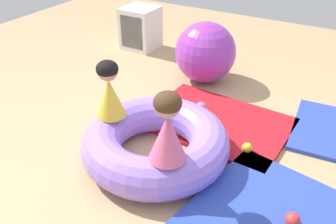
# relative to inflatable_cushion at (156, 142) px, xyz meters

# --- Properties ---
(ground_plane) EXTENTS (8.00, 8.00, 0.00)m
(ground_plane) POSITION_rel_inflatable_cushion_xyz_m (-0.02, 0.10, -0.16)
(ground_plane) COLOR tan
(gym_mat_near_left) EXTENTS (1.36, 1.01, 0.04)m
(gym_mat_near_left) POSITION_rel_inflatable_cushion_xyz_m (0.23, 0.72, -0.14)
(gym_mat_near_left) COLOR #B21923
(gym_mat_near_left) RESTS_ON ground
(inflatable_cushion) EXTENTS (1.20, 1.20, 0.32)m
(inflatable_cushion) POSITION_rel_inflatable_cushion_xyz_m (0.00, 0.00, 0.00)
(inflatable_cushion) COLOR #9975EA
(inflatable_cushion) RESTS_ON ground
(child_in_yellow) EXTENTS (0.34, 0.34, 0.48)m
(child_in_yellow) POSITION_rel_inflatable_cushion_xyz_m (-0.40, -0.04, 0.40)
(child_in_yellow) COLOR yellow
(child_in_yellow) RESTS_ON inflatable_cushion
(child_in_pink) EXTENTS (0.37, 0.37, 0.51)m
(child_in_pink) POSITION_rel_inflatable_cushion_xyz_m (0.28, -0.29, 0.41)
(child_in_pink) COLOR #E5608E
(child_in_pink) RESTS_ON inflatable_cushion
(play_ball_pink) EXTENTS (0.11, 0.11, 0.11)m
(play_ball_pink) POSITION_rel_inflatable_cushion_xyz_m (0.03, 0.79, -0.07)
(play_ball_pink) COLOR pink
(play_ball_pink) RESTS_ON gym_mat_near_left
(play_ball_orange) EXTENTS (0.07, 0.07, 0.07)m
(play_ball_orange) POSITION_rel_inflatable_cushion_xyz_m (0.21, 0.44, -0.09)
(play_ball_orange) COLOR orange
(play_ball_orange) RESTS_ON gym_mat_near_left
(play_ball_yellow) EXTENTS (0.09, 0.09, 0.09)m
(play_ball_yellow) POSITION_rel_inflatable_cushion_xyz_m (0.64, 0.41, -0.08)
(play_ball_yellow) COLOR yellow
(play_ball_yellow) RESTS_ON gym_mat_near_left
(play_ball_red) EXTENTS (0.10, 0.10, 0.10)m
(play_ball_red) POSITION_rel_inflatable_cushion_xyz_m (1.15, -0.18, -0.07)
(play_ball_red) COLOR red
(play_ball_red) RESTS_ON gym_mat_far_right
(exercise_ball_large) EXTENTS (0.68, 0.68, 0.68)m
(exercise_ball_large) POSITION_rel_inflatable_cushion_xyz_m (-0.27, 1.50, 0.18)
(exercise_ball_large) COLOR purple
(exercise_ball_large) RESTS_ON ground
(storage_cube) EXTENTS (0.44, 0.44, 0.56)m
(storage_cube) POSITION_rel_inflatable_cushion_xyz_m (-1.46, 1.94, 0.12)
(storage_cube) COLOR white
(storage_cube) RESTS_ON ground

